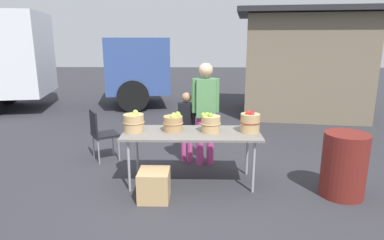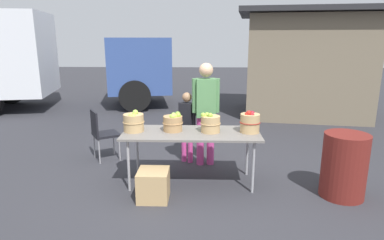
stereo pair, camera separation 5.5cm
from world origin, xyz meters
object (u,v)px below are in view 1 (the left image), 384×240
(child_customer, at_px, (187,122))
(produce_crate, at_px, (154,185))
(box_truck, at_px, (9,58))
(market_table, at_px, (192,135))
(apple_basket_green_0, at_px, (134,122))
(apple_basket_green_1, at_px, (173,123))
(trash_barrel, at_px, (344,165))
(apple_basket_green_2, at_px, (210,123))
(folding_chair, at_px, (101,131))
(apple_basket_red_0, at_px, (250,122))
(vendor_adult, at_px, (205,106))

(child_customer, bearing_deg, produce_crate, 101.10)
(produce_crate, bearing_deg, box_truck, 131.33)
(market_table, bearing_deg, produce_crate, -131.36)
(apple_basket_green_0, distance_m, apple_basket_green_1, 0.55)
(trash_barrel, relative_size, produce_crate, 2.18)
(apple_basket_green_2, relative_size, box_truck, 0.04)
(folding_chair, height_order, produce_crate, folding_chair)
(apple_basket_red_0, relative_size, child_customer, 0.27)
(apple_basket_green_2, bearing_deg, box_truck, 138.29)
(produce_crate, bearing_deg, apple_basket_green_0, 121.70)
(apple_basket_green_1, xyz_separation_m, box_truck, (-5.07, 4.93, 0.62))
(apple_basket_green_2, bearing_deg, market_table, -176.18)
(apple_basket_green_0, height_order, apple_basket_green_2, apple_basket_green_0)
(child_customer, distance_m, produce_crate, 1.48)
(trash_barrel, bearing_deg, apple_basket_green_2, 167.64)
(apple_basket_green_2, xyz_separation_m, folding_chair, (-1.80, 0.85, -0.37))
(apple_basket_green_0, relative_size, apple_basket_red_0, 0.98)
(apple_basket_green_0, bearing_deg, produce_crate, -58.30)
(market_table, relative_size, child_customer, 1.61)
(child_customer, bearing_deg, trash_barrel, 176.90)
(child_customer, distance_m, folding_chair, 1.45)
(apple_basket_green_2, distance_m, folding_chair, 2.02)
(apple_basket_red_0, relative_size, box_truck, 0.04)
(apple_basket_green_1, distance_m, apple_basket_green_2, 0.52)
(apple_basket_red_0, bearing_deg, apple_basket_green_2, -179.26)
(box_truck, xyz_separation_m, trash_barrel, (7.31, -5.35, -1.06))
(apple_basket_green_0, distance_m, apple_basket_green_2, 1.07)
(apple_basket_green_2, height_order, produce_crate, apple_basket_green_2)
(market_table, xyz_separation_m, apple_basket_green_2, (0.26, 0.02, 0.17))
(apple_basket_green_0, xyz_separation_m, apple_basket_green_2, (1.07, -0.00, -0.01))
(trash_barrel, bearing_deg, apple_basket_green_1, 169.42)
(apple_basket_green_1, bearing_deg, market_table, -12.71)
(vendor_adult, height_order, child_customer, vendor_adult)
(apple_basket_green_0, bearing_deg, trash_barrel, -7.77)
(box_truck, relative_size, folding_chair, 9.27)
(market_table, distance_m, produce_crate, 0.87)
(market_table, distance_m, box_truck, 7.34)
(apple_basket_green_0, distance_m, folding_chair, 1.18)
(folding_chair, bearing_deg, produce_crate, -173.62)
(vendor_adult, xyz_separation_m, child_customer, (-0.30, 0.10, -0.28))
(apple_basket_green_0, bearing_deg, apple_basket_green_1, 3.97)
(market_table, height_order, folding_chair, folding_chair)
(apple_basket_green_1, xyz_separation_m, produce_crate, (-0.21, -0.59, -0.68))
(apple_basket_green_1, bearing_deg, vendor_adult, 54.83)
(market_table, bearing_deg, folding_chair, 150.71)
(vendor_adult, distance_m, trash_barrel, 2.15)
(apple_basket_green_0, distance_m, child_customer, 1.08)
(produce_crate, bearing_deg, apple_basket_green_1, 70.46)
(folding_chair, bearing_deg, child_customer, -123.14)
(apple_basket_green_1, distance_m, child_customer, 0.80)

